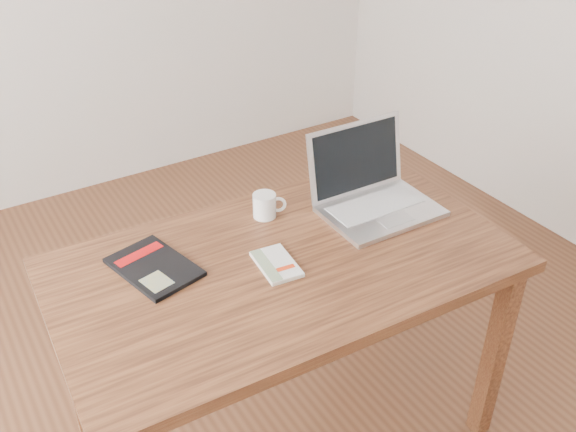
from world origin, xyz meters
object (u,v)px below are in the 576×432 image
black_guidebook (154,267)px  coffee_mug (265,205)px  desk (284,284)px  laptop (372,192)px  white_guidebook (276,264)px

black_guidebook → coffee_mug: size_ratio=2.84×
desk → coffee_mug: bearing=75.3°
black_guidebook → laptop: 0.74m
white_guidebook → coffee_mug: size_ratio=1.68×
desk → laptop: size_ratio=3.69×
black_guidebook → coffee_mug: bearing=-3.0°
white_guidebook → laptop: laptop is taller
desk → coffee_mug: (0.07, 0.23, 0.13)m
laptop → coffee_mug: 0.35m
laptop → coffee_mug: size_ratio=3.55×
black_guidebook → laptop: (0.73, -0.06, 0.05)m
white_guidebook → coffee_mug: 0.27m
laptop → black_guidebook: bearing=176.7°
desk → black_guidebook: size_ratio=4.62×
white_guidebook → black_guidebook: bearing=156.5°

